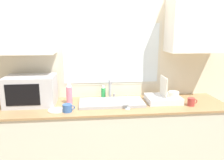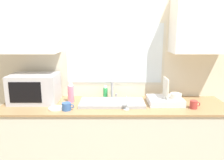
# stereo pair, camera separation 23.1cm
# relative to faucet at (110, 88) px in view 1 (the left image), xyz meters

# --- Properties ---
(countertop) EXTENTS (2.47, 0.64, 0.90)m
(countertop) POSITION_rel_faucet_xyz_m (0.02, -0.19, -0.58)
(countertop) COLOR beige
(countertop) RESTS_ON ground_plane
(wall_back) EXTENTS (6.00, 0.38, 2.60)m
(wall_back) POSITION_rel_faucet_xyz_m (0.02, 0.10, 0.36)
(wall_back) COLOR beige
(wall_back) RESTS_ON ground_plane
(sink_basin) EXTENTS (0.71, 0.33, 0.03)m
(sink_basin) POSITION_rel_faucet_xyz_m (-0.00, -0.18, -0.12)
(sink_basin) COLOR #9EA0A5
(sink_basin) RESTS_ON countertop
(faucet) EXTENTS (0.08, 0.14, 0.24)m
(faucet) POSITION_rel_faucet_xyz_m (0.00, 0.00, 0.00)
(faucet) COLOR #99999E
(faucet) RESTS_ON countertop
(microwave) EXTENTS (0.52, 0.35, 0.32)m
(microwave) POSITION_rel_faucet_xyz_m (-0.88, -0.11, 0.02)
(microwave) COLOR #B2B2B7
(microwave) RESTS_ON countertop
(dish_rack) EXTENTS (0.37, 0.29, 0.29)m
(dish_rack) POSITION_rel_faucet_xyz_m (0.59, -0.18, -0.09)
(dish_rack) COLOR silver
(dish_rack) RESTS_ON countertop
(spray_bottle) EXTENTS (0.07, 0.07, 0.26)m
(spray_bottle) POSITION_rel_faucet_xyz_m (-0.47, -0.12, -0.01)
(spray_bottle) COLOR #D8728C
(spray_bottle) RESTS_ON countertop
(soap_bottle) EXTENTS (0.05, 0.05, 0.16)m
(soap_bottle) POSITION_rel_faucet_xyz_m (-0.08, 0.00, -0.06)
(soap_bottle) COLOR #268C3F
(soap_bottle) RESTS_ON countertop
(mug_near_sink) EXTENTS (0.12, 0.09, 0.08)m
(mug_near_sink) POSITION_rel_faucet_xyz_m (-0.47, -0.38, -0.10)
(mug_near_sink) COLOR #335999
(mug_near_sink) RESTS_ON countertop
(wine_glass) EXTENTS (0.06, 0.06, 0.15)m
(wine_glass) POSITION_rel_faucet_xyz_m (0.14, -0.36, -0.03)
(wine_glass) COLOR silver
(wine_glass) RESTS_ON countertop
(mug_by_rack) EXTENTS (0.11, 0.08, 0.09)m
(mug_by_rack) POSITION_rel_faucet_xyz_m (0.84, -0.33, -0.09)
(mug_by_rack) COLOR #A53833
(mug_by_rack) RESTS_ON countertop
(small_plate) EXTENTS (0.17, 0.17, 0.01)m
(small_plate) POSITION_rel_faucet_xyz_m (-0.58, -0.34, -0.13)
(small_plate) COLOR silver
(small_plate) RESTS_ON countertop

